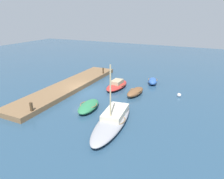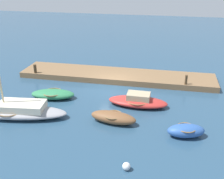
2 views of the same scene
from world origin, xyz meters
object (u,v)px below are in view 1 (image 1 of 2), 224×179
(rowboat_green, at_px, (89,106))
(marker_buoy, at_px, (179,95))
(mooring_post_mid_west, at_px, (31,107))
(dinghy_blue, at_px, (153,81))
(mooring_post_west, at_px, (103,71))
(motorboat_red, at_px, (117,85))
(rowboat_brown, at_px, (135,92))
(sailboat_grey, at_px, (113,119))

(rowboat_green, relative_size, marker_buoy, 8.45)
(mooring_post_mid_west, bearing_deg, rowboat_green, 130.82)
(dinghy_blue, height_order, mooring_post_west, mooring_post_west)
(motorboat_red, distance_m, dinghy_blue, 5.01)
(motorboat_red, bearing_deg, mooring_post_mid_west, -19.60)
(motorboat_red, height_order, marker_buoy, motorboat_red)
(mooring_post_mid_west, distance_m, marker_buoy, 15.57)
(rowboat_green, distance_m, mooring_post_west, 11.25)
(rowboat_green, bearing_deg, rowboat_brown, 145.36)
(rowboat_green, xyz_separation_m, motorboat_red, (-6.88, -0.07, 0.04))
(mooring_post_west, height_order, marker_buoy, mooring_post_west)
(rowboat_brown, relative_size, dinghy_blue, 1.30)
(mooring_post_west, xyz_separation_m, marker_buoy, (3.32, 11.38, -0.72))
(rowboat_green, height_order, marker_buoy, rowboat_green)
(rowboat_brown, xyz_separation_m, sailboat_grey, (7.10, 0.54, 0.05))
(mooring_post_mid_west, bearing_deg, sailboat_grey, 104.19)
(rowboat_green, distance_m, motorboat_red, 6.88)
(mooring_post_west, bearing_deg, dinghy_blue, 88.45)
(rowboat_brown, bearing_deg, rowboat_green, -19.37)
(marker_buoy, bearing_deg, mooring_post_mid_west, -47.05)
(marker_buoy, bearing_deg, mooring_post_west, -106.24)
(rowboat_green, xyz_separation_m, dinghy_blue, (-10.32, 3.57, 0.06))
(sailboat_grey, xyz_separation_m, mooring_post_mid_west, (1.84, -7.29, 0.48))
(rowboat_green, xyz_separation_m, marker_buoy, (-7.21, 7.46, -0.13))
(rowboat_brown, height_order, motorboat_red, motorboat_red)
(sailboat_grey, height_order, mooring_post_west, sailboat_grey)
(motorboat_red, bearing_deg, mooring_post_west, -132.48)
(mooring_post_west, bearing_deg, mooring_post_mid_west, 0.00)
(mooring_post_mid_west, bearing_deg, rowboat_brown, 142.97)
(motorboat_red, distance_m, sailboat_grey, 9.10)
(rowboat_brown, height_order, sailboat_grey, sailboat_grey)
(mooring_post_west, bearing_deg, rowboat_green, 20.45)
(sailboat_grey, height_order, marker_buoy, sailboat_grey)
(rowboat_brown, xyz_separation_m, marker_buoy, (-1.65, 4.63, -0.18))
(rowboat_brown, height_order, mooring_post_mid_west, mooring_post_mid_west)
(rowboat_green, height_order, dinghy_blue, dinghy_blue)
(motorboat_red, height_order, mooring_post_mid_west, mooring_post_mid_west)
(mooring_post_west, relative_size, mooring_post_mid_west, 1.01)
(rowboat_brown, xyz_separation_m, mooring_post_mid_west, (8.95, -6.75, 0.53))
(motorboat_red, xyz_separation_m, mooring_post_west, (-3.64, -3.85, 0.54))
(rowboat_green, relative_size, sailboat_grey, 0.45)
(sailboat_grey, bearing_deg, dinghy_blue, 172.40)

